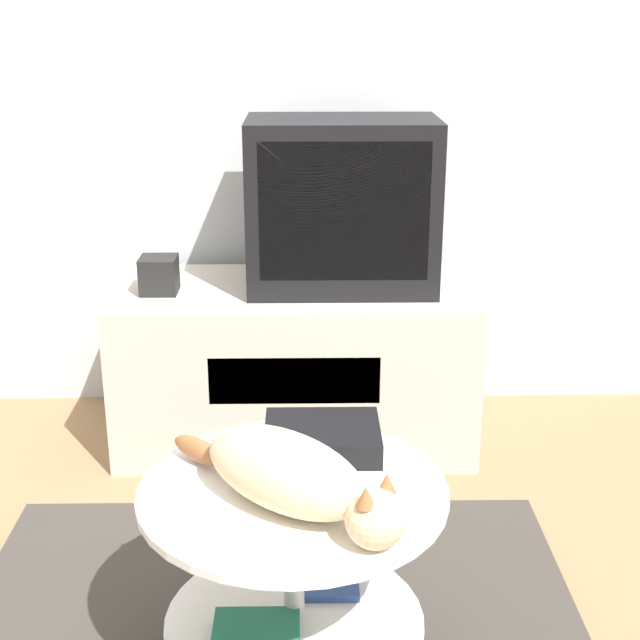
{
  "coord_description": "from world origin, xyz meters",
  "views": [
    {
      "loc": [
        0.09,
        -1.6,
        1.4
      ],
      "look_at": [
        0.12,
        0.55,
        0.64
      ],
      "focal_mm": 50.0,
      "sensor_mm": 36.0,
      "label": 1
    }
  ],
  "objects_px": {
    "tv": "(342,205)",
    "cat": "(293,476)",
    "dvd_box": "(322,438)",
    "speaker": "(159,275)"
  },
  "relations": [
    {
      "from": "tv",
      "to": "speaker",
      "type": "relative_size",
      "value": 5.14
    },
    {
      "from": "dvd_box",
      "to": "cat",
      "type": "xyz_separation_m",
      "value": [
        -0.06,
        -0.24,
        0.04
      ]
    },
    {
      "from": "tv",
      "to": "cat",
      "type": "relative_size",
      "value": 1.23
    },
    {
      "from": "tv",
      "to": "dvd_box",
      "type": "height_order",
      "value": "tv"
    },
    {
      "from": "speaker",
      "to": "cat",
      "type": "relative_size",
      "value": 0.24
    },
    {
      "from": "speaker",
      "to": "cat",
      "type": "xyz_separation_m",
      "value": [
        0.44,
        -1.18,
        -0.05
      ]
    },
    {
      "from": "tv",
      "to": "speaker",
      "type": "bearing_deg",
      "value": -174.58
    },
    {
      "from": "cat",
      "to": "tv",
      "type": "bearing_deg",
      "value": 124.92
    },
    {
      "from": "dvd_box",
      "to": "speaker",
      "type": "bearing_deg",
      "value": 117.95
    },
    {
      "from": "tv",
      "to": "cat",
      "type": "height_order",
      "value": "tv"
    }
  ]
}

